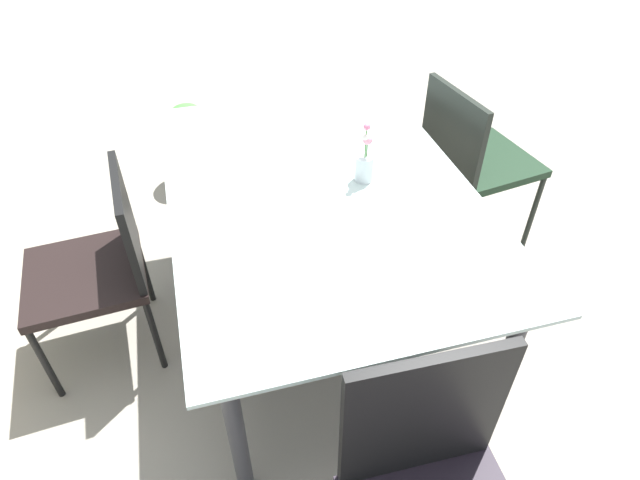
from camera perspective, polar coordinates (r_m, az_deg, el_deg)
name	(u,v)px	position (r m, az deg, el deg)	size (l,w,h in m)	color
ground_plane	(330,317)	(2.65, 1.07, -8.15)	(12.00, 12.00, 0.00)	gray
dining_table	(320,201)	(2.18, 0.00, 4.15)	(1.71, 1.19, 0.76)	#B2C6C1
chair_near_right	(472,155)	(2.87, 15.85, 8.66)	(0.55, 0.55, 0.91)	black
chair_far_side	(100,261)	(2.37, -22.33, -2.07)	(0.51, 0.51, 0.86)	black
flower_vase	(365,163)	(2.16, 4.77, 8.13)	(0.08, 0.08, 0.26)	silver
potted_plant	(191,142)	(3.52, -13.58, 10.15)	(0.29, 0.29, 0.51)	gray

